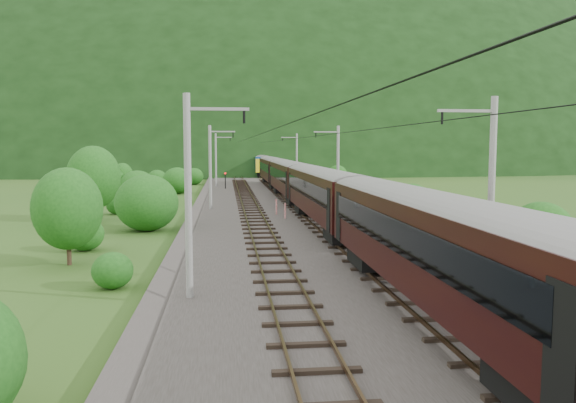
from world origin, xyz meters
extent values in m
plane|color=#224916|center=(0.00, 0.00, 0.00)|extent=(600.00, 600.00, 0.00)
cube|color=#38332D|center=(0.00, 10.00, 0.15)|extent=(14.00, 220.00, 0.30)
cube|color=#523923|center=(-3.12, 10.00, 0.49)|extent=(0.08, 220.00, 0.15)
cube|color=#523923|center=(-1.68, 10.00, 0.49)|extent=(0.08, 220.00, 0.15)
cube|color=black|center=(-2.40, 10.00, 0.36)|extent=(2.40, 220.00, 0.12)
cube|color=#523923|center=(1.68, 10.00, 0.49)|extent=(0.08, 220.00, 0.15)
cube|color=#523923|center=(3.12, 10.00, 0.49)|extent=(0.08, 220.00, 0.15)
cube|color=black|center=(2.40, 10.00, 0.36)|extent=(2.40, 220.00, 0.12)
cylinder|color=gray|center=(-6.20, 0.00, 4.30)|extent=(0.28, 0.28, 8.00)
cube|color=gray|center=(-5.00, 0.00, 7.70)|extent=(2.40, 0.12, 0.12)
cylinder|color=black|center=(-4.00, 0.00, 7.40)|extent=(0.10, 0.10, 0.50)
cylinder|color=gray|center=(-6.20, 32.00, 4.30)|extent=(0.28, 0.28, 8.00)
cube|color=gray|center=(-5.00, 32.00, 7.70)|extent=(2.40, 0.12, 0.12)
cylinder|color=black|center=(-4.00, 32.00, 7.40)|extent=(0.10, 0.10, 0.50)
cylinder|color=gray|center=(-6.20, 64.00, 4.30)|extent=(0.28, 0.28, 8.00)
cube|color=gray|center=(-5.00, 64.00, 7.70)|extent=(2.40, 0.12, 0.12)
cylinder|color=black|center=(-4.00, 64.00, 7.40)|extent=(0.10, 0.10, 0.50)
cylinder|color=gray|center=(-6.20, 96.00, 4.30)|extent=(0.28, 0.28, 8.00)
cube|color=gray|center=(-5.00, 96.00, 7.70)|extent=(2.40, 0.12, 0.12)
cylinder|color=black|center=(-4.00, 96.00, 7.40)|extent=(0.10, 0.10, 0.50)
cylinder|color=gray|center=(-6.20, 128.00, 4.30)|extent=(0.28, 0.28, 8.00)
cube|color=gray|center=(-5.00, 128.00, 7.70)|extent=(2.40, 0.12, 0.12)
cylinder|color=black|center=(-4.00, 128.00, 7.40)|extent=(0.10, 0.10, 0.50)
cylinder|color=gray|center=(6.20, 0.00, 4.30)|extent=(0.28, 0.28, 8.00)
cube|color=gray|center=(5.00, 0.00, 7.70)|extent=(2.40, 0.12, 0.12)
cylinder|color=black|center=(4.00, 0.00, 7.40)|extent=(0.10, 0.10, 0.50)
cylinder|color=gray|center=(6.20, 32.00, 4.30)|extent=(0.28, 0.28, 8.00)
cube|color=gray|center=(5.00, 32.00, 7.70)|extent=(2.40, 0.12, 0.12)
cylinder|color=black|center=(4.00, 32.00, 7.40)|extent=(0.10, 0.10, 0.50)
cylinder|color=gray|center=(6.20, 64.00, 4.30)|extent=(0.28, 0.28, 8.00)
cube|color=gray|center=(5.00, 64.00, 7.70)|extent=(2.40, 0.12, 0.12)
cylinder|color=black|center=(4.00, 64.00, 7.40)|extent=(0.10, 0.10, 0.50)
cylinder|color=gray|center=(6.20, 96.00, 4.30)|extent=(0.28, 0.28, 8.00)
cube|color=gray|center=(5.00, 96.00, 7.70)|extent=(2.40, 0.12, 0.12)
cylinder|color=black|center=(4.00, 96.00, 7.40)|extent=(0.10, 0.10, 0.50)
cylinder|color=gray|center=(6.20, 128.00, 4.30)|extent=(0.28, 0.28, 8.00)
cube|color=gray|center=(5.00, 128.00, 7.70)|extent=(2.40, 0.12, 0.12)
cylinder|color=black|center=(4.00, 128.00, 7.40)|extent=(0.10, 0.10, 0.50)
cylinder|color=black|center=(-2.40, 10.00, 7.10)|extent=(0.03, 198.00, 0.03)
cylinder|color=black|center=(2.40, 10.00, 7.10)|extent=(0.03, 198.00, 0.03)
ellipsoid|color=black|center=(0.00, 260.00, 0.00)|extent=(504.00, 360.00, 244.00)
ellipsoid|color=black|center=(-120.00, 300.00, 0.00)|extent=(336.00, 280.00, 132.00)
cube|color=black|center=(2.40, -3.63, 2.90)|extent=(2.81, 21.35, 2.91)
cylinder|color=gray|center=(2.40, -3.63, 4.21)|extent=(2.81, 21.25, 2.81)
cube|color=black|center=(0.97, -3.63, 3.25)|extent=(0.05, 18.79, 1.12)
cube|color=black|center=(3.83, -3.63, 3.25)|extent=(0.05, 18.79, 1.12)
cube|color=black|center=(2.40, -11.11, 1.01)|extent=(2.14, 3.11, 0.87)
cube|color=black|center=(2.40, 3.84, 1.01)|extent=(2.14, 3.11, 0.87)
cube|color=black|center=(2.40, 18.43, 2.90)|extent=(2.81, 21.35, 2.91)
cylinder|color=gray|center=(2.40, 18.43, 4.21)|extent=(2.81, 21.25, 2.81)
cube|color=black|center=(0.97, 18.43, 3.25)|extent=(0.05, 18.79, 1.12)
cube|color=black|center=(3.83, 18.43, 3.25)|extent=(0.05, 18.79, 1.12)
cube|color=black|center=(2.40, 10.95, 1.01)|extent=(2.14, 3.11, 0.87)
cube|color=black|center=(2.40, 25.90, 1.01)|extent=(2.14, 3.11, 0.87)
cube|color=black|center=(2.40, 40.49, 2.90)|extent=(2.81, 21.35, 2.91)
cylinder|color=gray|center=(2.40, 40.49, 4.21)|extent=(2.81, 21.25, 2.81)
cube|color=black|center=(0.97, 40.49, 3.25)|extent=(0.05, 18.79, 1.12)
cube|color=black|center=(3.83, 40.49, 3.25)|extent=(0.05, 18.79, 1.12)
cube|color=black|center=(2.40, 33.01, 1.01)|extent=(2.14, 3.11, 0.87)
cube|color=black|center=(2.40, 47.96, 1.01)|extent=(2.14, 3.11, 0.87)
cube|color=black|center=(2.40, 62.55, 2.90)|extent=(2.81, 21.35, 2.91)
cylinder|color=gray|center=(2.40, 62.55, 4.21)|extent=(2.81, 21.25, 2.81)
cube|color=black|center=(0.97, 62.55, 3.25)|extent=(0.05, 18.79, 1.12)
cube|color=black|center=(3.83, 62.55, 3.25)|extent=(0.05, 18.79, 1.12)
cube|color=black|center=(2.40, 55.08, 1.01)|extent=(2.14, 3.11, 0.87)
cube|color=black|center=(2.40, 70.02, 1.01)|extent=(2.14, 3.11, 0.87)
cube|color=navy|center=(2.40, 93.35, 2.90)|extent=(2.81, 17.47, 2.91)
cylinder|color=gray|center=(2.40, 93.35, 4.21)|extent=(2.81, 17.38, 2.81)
cube|color=black|center=(0.97, 93.35, 3.25)|extent=(0.05, 15.37, 1.12)
cube|color=black|center=(3.83, 93.35, 3.25)|extent=(0.05, 15.37, 1.12)
cube|color=black|center=(2.40, 87.23, 1.01)|extent=(2.14, 3.11, 0.87)
cube|color=black|center=(2.40, 99.46, 1.01)|extent=(2.14, 3.11, 0.87)
cube|color=yellow|center=(2.40, 101.88, 2.71)|extent=(2.87, 0.50, 2.62)
cube|color=yellow|center=(2.40, 84.81, 2.71)|extent=(2.87, 0.50, 2.62)
cube|color=black|center=(2.40, 96.35, 4.89)|extent=(0.08, 1.60, 0.87)
cylinder|color=red|center=(-0.31, 26.92, 0.98)|extent=(0.15, 0.15, 1.36)
cylinder|color=red|center=(0.16, 24.06, 0.95)|extent=(0.14, 0.14, 1.29)
cylinder|color=black|center=(-4.81, 58.70, 1.36)|extent=(0.15, 0.15, 2.12)
sphere|color=red|center=(-4.81, 58.70, 2.47)|extent=(0.25, 0.25, 0.25)
ellipsoid|color=#1A4E14|center=(-9.74, 2.93, 0.81)|extent=(1.81, 1.81, 1.63)
ellipsoid|color=#1A4E14|center=(-13.20, 12.47, 1.01)|extent=(2.25, 2.25, 2.03)
ellipsoid|color=#1A4E14|center=(-10.59, 20.24, 2.11)|extent=(4.69, 4.69, 4.22)
ellipsoid|color=#1A4E14|center=(-14.78, 31.04, 0.90)|extent=(1.99, 1.99, 1.80)
ellipsoid|color=#1A4E14|center=(-14.41, 40.90, 1.84)|extent=(4.09, 4.09, 3.68)
ellipsoid|color=#1A4E14|center=(-11.15, 53.81, 1.77)|extent=(3.93, 3.93, 3.54)
ellipsoid|color=#1A4E14|center=(-15.12, 64.79, 1.39)|extent=(3.08, 3.08, 2.78)
ellipsoid|color=#1A4E14|center=(-9.95, 71.89, 1.39)|extent=(3.09, 3.09, 2.78)
ellipsoid|color=#1A4E14|center=(-10.13, 84.66, 0.88)|extent=(1.95, 1.95, 1.76)
ellipsoid|color=#1A4E14|center=(-10.11, 94.38, 1.00)|extent=(2.22, 2.22, 2.00)
cylinder|color=black|center=(-13.03, 8.30, 1.41)|extent=(0.24, 0.24, 2.81)
ellipsoid|color=#1A4E14|center=(-13.03, 8.30, 3.01)|extent=(3.62, 3.62, 4.34)
cylinder|color=black|center=(-15.79, 26.58, 1.72)|extent=(0.24, 0.24, 3.45)
ellipsoid|color=#1A4E14|center=(-15.79, 26.58, 3.69)|extent=(4.43, 4.43, 5.32)
cylinder|color=black|center=(-17.21, 41.18, 1.11)|extent=(0.24, 0.24, 2.22)
ellipsoid|color=#1A4E14|center=(-17.21, 41.18, 2.38)|extent=(2.86, 2.86, 3.43)
cylinder|color=black|center=(-19.18, 59.11, 1.09)|extent=(0.24, 0.24, 2.17)
ellipsoid|color=#1A4E14|center=(-19.18, 59.11, 2.33)|extent=(2.80, 2.80, 3.35)
ellipsoid|color=#1A4E14|center=(11.62, 5.32, 1.53)|extent=(3.41, 3.41, 3.06)
ellipsoid|color=#1A4E14|center=(10.36, 22.14, 1.47)|extent=(3.27, 3.27, 2.95)
ellipsoid|color=#1A4E14|center=(9.86, 32.94, 1.00)|extent=(2.22, 2.22, 2.00)
ellipsoid|color=#1A4E14|center=(14.43, 52.16, 0.87)|extent=(1.93, 1.93, 1.74)
ellipsoid|color=#1A4E14|center=(13.23, 67.24, 1.50)|extent=(3.33, 3.33, 2.99)
camera|label=1|loc=(-4.73, -22.06, 6.23)|focal=35.00mm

